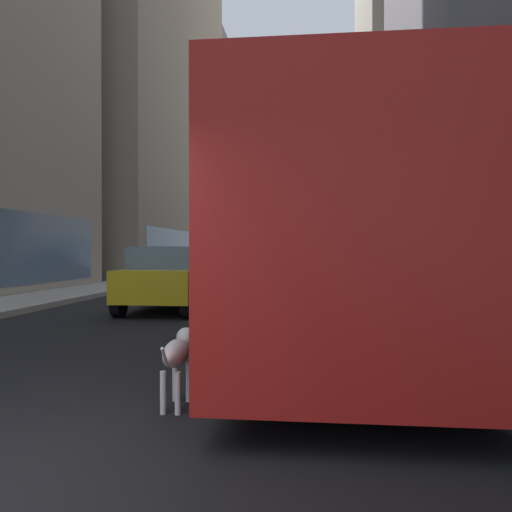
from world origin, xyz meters
TOP-DOWN VIEW (x-y plane):
  - ground_plane at (0.00, 35.00)m, footprint 120.00×120.00m
  - sidewalk_left at (-5.70, 35.00)m, footprint 2.40×110.00m
  - sidewalk_right at (5.70, 35.00)m, footprint 2.40×110.00m
  - building_left_far at (-11.90, 58.13)m, footprint 9.99×23.54m
  - building_right_far at (11.90, 44.14)m, footprint 10.64×16.62m
  - transit_bus at (2.80, 6.87)m, footprint 2.78×11.53m
  - car_white_van at (2.80, 15.46)m, footprint 1.75×4.43m
  - car_yellow_taxi at (-1.20, 10.33)m, footprint 1.83×4.06m
  - car_red_coupe at (2.80, 24.28)m, footprint 1.77×4.35m
  - car_blue_hatchback at (1.20, 29.97)m, footprint 1.91×4.46m
  - dalmatian_dog at (1.11, 2.36)m, footprint 0.22×0.96m

SIDE VIEW (x-z plane):
  - ground_plane at x=0.00m, z-range 0.00..0.00m
  - sidewalk_left at x=-5.70m, z-range 0.00..0.15m
  - sidewalk_right at x=5.70m, z-range 0.00..0.15m
  - dalmatian_dog at x=1.11m, z-range 0.15..0.87m
  - car_yellow_taxi at x=-1.20m, z-range 0.01..1.63m
  - car_red_coupe at x=2.80m, z-range 0.01..1.63m
  - car_white_van at x=2.80m, z-range 0.01..1.63m
  - car_blue_hatchback at x=1.20m, z-range 0.01..1.63m
  - transit_bus at x=2.80m, z-range 0.25..3.30m
  - building_left_far at x=-11.90m, z-range -0.01..24.56m
  - building_right_far at x=11.90m, z-range -0.01..41.48m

